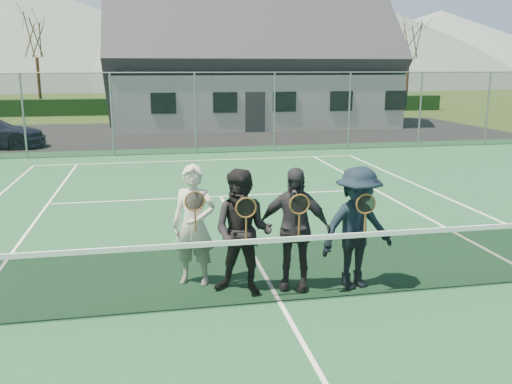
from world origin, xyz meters
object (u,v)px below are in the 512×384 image
(player_d, at_px, (357,228))
(player_b, at_px, (243,232))
(player_c, at_px, (294,229))
(tennis_net, at_px, (280,267))
(clubhouse, at_px, (250,53))
(player_a, at_px, (194,225))

(player_d, bearing_deg, player_b, 176.17)
(player_c, bearing_deg, tennis_net, -122.44)
(clubhouse, xyz_separation_m, player_d, (-2.78, -23.66, -3.07))
(player_a, xyz_separation_m, player_d, (2.30, -0.59, -0.00))
(clubhouse, xyz_separation_m, player_c, (-3.69, -23.51, -3.07))
(tennis_net, relative_size, player_c, 6.49)
(tennis_net, height_order, player_c, player_c)
(clubhouse, height_order, player_b, clubhouse)
(tennis_net, bearing_deg, clubhouse, 80.54)
(clubhouse, height_order, player_c, clubhouse)
(player_b, bearing_deg, tennis_net, -45.94)
(player_d, bearing_deg, tennis_net, -164.32)
(player_a, distance_m, player_b, 0.81)
(clubhouse, height_order, player_d, clubhouse)
(clubhouse, distance_m, player_a, 23.81)
(player_a, relative_size, player_c, 1.00)
(player_a, xyz_separation_m, player_b, (0.65, -0.48, -0.00))
(player_a, distance_m, player_c, 1.46)
(player_b, relative_size, player_d, 1.00)
(tennis_net, xyz_separation_m, clubhouse, (4.00, 24.00, 3.45))
(tennis_net, height_order, player_b, player_b)
(player_a, relative_size, player_b, 1.00)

